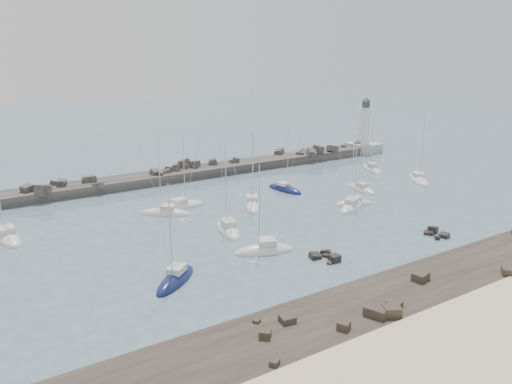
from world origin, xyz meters
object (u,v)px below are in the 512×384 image
sailboat_1 (6,237)px  sailboat_12 (371,170)px  sailboat_13 (166,214)px  sailboat_7 (352,207)px  lighthouse (364,140)px  sailboat_8 (285,190)px  sailboat_9 (354,204)px  sailboat_2 (176,280)px  sailboat_6 (252,205)px  sailboat_4 (182,207)px  sailboat_10 (361,189)px  sailboat_3 (228,230)px  sailboat_11 (418,180)px  sailboat_5 (264,251)px

sailboat_1 → sailboat_12: sailboat_1 is taller
sailboat_13 → sailboat_7: bearing=-25.9°
lighthouse → sailboat_8: size_ratio=1.13×
sailboat_1 → sailboat_9: sailboat_1 is taller
sailboat_1 → sailboat_2: sailboat_1 is taller
sailboat_1 → sailboat_7: (50.92, -15.61, 0.00)m
sailboat_6 → sailboat_13: bearing=165.1°
sailboat_9 → sailboat_4: bearing=151.1°
lighthouse → sailboat_10: bearing=-134.4°
sailboat_1 → sailboat_3: sailboat_1 is taller
sailboat_13 → sailboat_6: bearing=-14.9°
sailboat_4 → sailboat_10: sailboat_4 is taller
sailboat_2 → sailboat_9: bearing=16.1°
lighthouse → sailboat_7: bearing=-135.9°
sailboat_4 → sailboat_3: bearing=-84.8°
sailboat_12 → sailboat_7: bearing=-141.1°
lighthouse → sailboat_9: lighthouse is taller
lighthouse → sailboat_6: (-47.89, -23.42, -2.94)m
sailboat_2 → sailboat_8: sailboat_8 is taller
sailboat_8 → sailboat_11: 28.23m
sailboat_2 → sailboat_9: 39.05m
sailboat_6 → sailboat_11: 37.32m
sailboat_3 → sailboat_4: bearing=95.2°
sailboat_7 → sailboat_13: 30.91m
sailboat_3 → sailboat_9: size_ratio=1.31×
sailboat_8 → sailboat_9: sailboat_8 is taller
sailboat_9 → sailboat_10: (7.40, 6.07, -0.01)m
sailboat_10 → sailboat_11: (14.58, -1.15, -0.00)m
sailboat_3 → sailboat_9: 24.39m
sailboat_4 → sailboat_13: 4.09m
sailboat_11 → lighthouse: bearing=68.3°
sailboat_9 → sailboat_5: bearing=-159.4°
sailboat_3 → sailboat_5: (0.17, -9.59, -0.00)m
sailboat_3 → sailboat_7: bearing=-4.1°
sailboat_5 → sailboat_1: bearing=140.1°
sailboat_1 → sailboat_2: bearing=-59.5°
sailboat_6 → sailboat_8: bearing=26.1°
sailboat_4 → sailboat_6: (10.47, -5.63, 0.01)m
sailboat_2 → sailboat_10: bearing=20.6°
sailboat_7 → sailboat_12: 27.83m
sailboat_8 → sailboat_10: bearing=-31.5°
sailboat_3 → sailboat_4: (-1.26, 13.72, -0.02)m
lighthouse → sailboat_3: 65.28m
sailboat_6 → sailboat_9: bearing=-29.4°
sailboat_8 → sailboat_11: (26.87, -8.67, 0.01)m
sailboat_9 → sailboat_3: bearing=178.9°
sailboat_13 → sailboat_8: bearing=3.0°
sailboat_3 → sailboat_13: (-4.89, 11.85, -0.02)m
sailboat_4 → sailboat_5: bearing=-86.5°
sailboat_12 → sailboat_5: bearing=-150.2°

